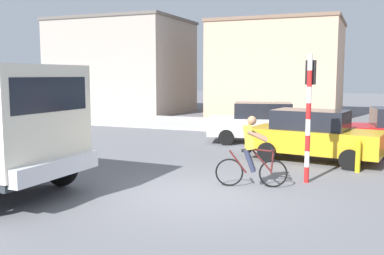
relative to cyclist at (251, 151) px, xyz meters
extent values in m
plane|color=slate|center=(-0.98, -1.17, -0.86)|extent=(120.00, 120.00, 0.00)
cube|color=#ADADA8|center=(-0.98, 11.84, -0.78)|extent=(80.00, 5.00, 0.16)
cube|color=silver|center=(-3.26, -3.02, -0.06)|extent=(0.33, 2.38, 0.36)
cube|color=black|center=(-3.41, -3.01, 1.43)|extent=(0.20, 2.13, 0.70)
torus|color=black|center=(-4.30, -1.70, -0.31)|extent=(1.11, 0.28, 1.10)
cylinder|color=black|center=(-4.30, -1.70, -0.31)|extent=(0.51, 0.32, 0.50)
torus|color=black|center=(0.52, 0.14, -0.52)|extent=(0.67, 0.22, 0.68)
torus|color=black|center=(-0.49, -0.14, -0.52)|extent=(0.67, 0.22, 0.68)
cylinder|color=#591E1E|center=(0.18, 0.05, 0.04)|extent=(0.59, 0.20, 0.09)
cylinder|color=#591E1E|center=(0.24, 0.07, -0.20)|extent=(0.50, 0.18, 0.57)
cylinder|color=#591E1E|center=(-0.30, -0.08, -0.25)|extent=(0.44, 0.16, 0.57)
cylinder|color=#591E1E|center=(0.49, 0.14, -0.23)|extent=(0.10, 0.07, 0.59)
cylinder|color=black|center=(0.47, 0.13, 0.09)|extent=(0.16, 0.49, 0.03)
cube|color=black|center=(-0.10, -0.03, 0.02)|extent=(0.26, 0.18, 0.06)
cube|color=gold|center=(-0.06, -0.02, 0.35)|extent=(0.37, 0.39, 0.59)
sphere|color=#9E7051|center=(0.01, 0.00, 0.75)|extent=(0.22, 0.22, 0.22)
cylinder|color=#2D334C|center=(-0.05, 0.09, -0.21)|extent=(0.33, 0.20, 0.57)
cylinder|color=#9E7051|center=(0.09, 0.19, 0.40)|extent=(0.50, 0.22, 0.29)
cylinder|color=#2D334C|center=(0.00, -0.10, -0.21)|extent=(0.33, 0.20, 0.57)
cylinder|color=#9E7051|center=(0.18, -0.12, 0.40)|extent=(0.50, 0.22, 0.29)
cylinder|color=red|center=(1.20, 0.94, -0.66)|extent=(0.12, 0.12, 0.40)
cylinder|color=white|center=(1.20, 0.94, -0.26)|extent=(0.12, 0.12, 0.40)
cylinder|color=red|center=(1.20, 0.94, 0.14)|extent=(0.12, 0.12, 0.40)
cylinder|color=white|center=(1.20, 0.94, 0.54)|extent=(0.12, 0.12, 0.40)
cylinder|color=red|center=(1.20, 0.94, 0.94)|extent=(0.12, 0.12, 0.40)
cylinder|color=white|center=(1.20, 0.94, 1.34)|extent=(0.12, 0.12, 0.40)
cylinder|color=red|center=(1.20, 0.94, 1.74)|extent=(0.12, 0.12, 0.40)
cylinder|color=white|center=(1.20, 0.94, 2.14)|extent=(0.12, 0.12, 0.40)
cube|color=black|center=(1.20, 1.12, 1.89)|extent=(0.24, 0.20, 0.60)
sphere|color=orange|center=(1.20, 1.24, 1.89)|extent=(0.14, 0.14, 0.14)
cylinder|color=black|center=(2.56, 6.58, -0.56)|extent=(0.62, 0.28, 0.60)
cylinder|color=black|center=(2.85, 4.91, -0.56)|extent=(0.62, 0.28, 0.60)
cube|color=white|center=(-1.49, 6.91, -0.21)|extent=(4.29, 2.61, 0.70)
cube|color=black|center=(-1.34, 6.94, 0.44)|extent=(2.48, 1.93, 0.60)
cylinder|color=black|center=(-2.49, 5.79, -0.56)|extent=(0.63, 0.32, 0.60)
cylinder|color=black|center=(-2.90, 7.44, -0.56)|extent=(0.63, 0.32, 0.60)
cylinder|color=black|center=(-0.08, 6.38, -0.56)|extent=(0.63, 0.32, 0.60)
cylinder|color=black|center=(-0.49, 8.03, -0.56)|extent=(0.63, 0.32, 0.60)
cube|color=gold|center=(1.03, 3.89, -0.21)|extent=(4.21, 2.28, 0.70)
cube|color=black|center=(0.88, 3.91, 0.44)|extent=(2.39, 1.76, 0.60)
cylinder|color=black|center=(2.38, 4.54, -0.56)|extent=(0.62, 0.27, 0.60)
cylinder|color=black|center=(2.13, 2.86, -0.56)|extent=(0.62, 0.27, 0.60)
cylinder|color=black|center=(-0.07, 4.91, -0.56)|extent=(0.62, 0.27, 0.60)
cylinder|color=black|center=(-0.32, 3.23, -0.56)|extent=(0.62, 0.27, 0.60)
cylinder|color=gold|center=(2.35, 2.66, -0.41)|extent=(0.14, 0.14, 0.90)
cylinder|color=gold|center=(2.35, 4.06, -0.41)|extent=(0.14, 0.14, 0.90)
cube|color=#9E9389|center=(-14.35, 17.82, 2.35)|extent=(8.98, 6.93, 6.43)
cube|color=#5E5852|center=(-14.35, 17.82, 5.67)|extent=(9.16, 7.06, 0.20)
cube|color=tan|center=(-3.24, 19.09, 2.12)|extent=(7.97, 6.77, 5.97)
cube|color=#775E4C|center=(-3.24, 19.09, 5.21)|extent=(8.13, 6.90, 0.20)
camera|label=1|loc=(2.62, -10.08, 1.83)|focal=40.85mm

